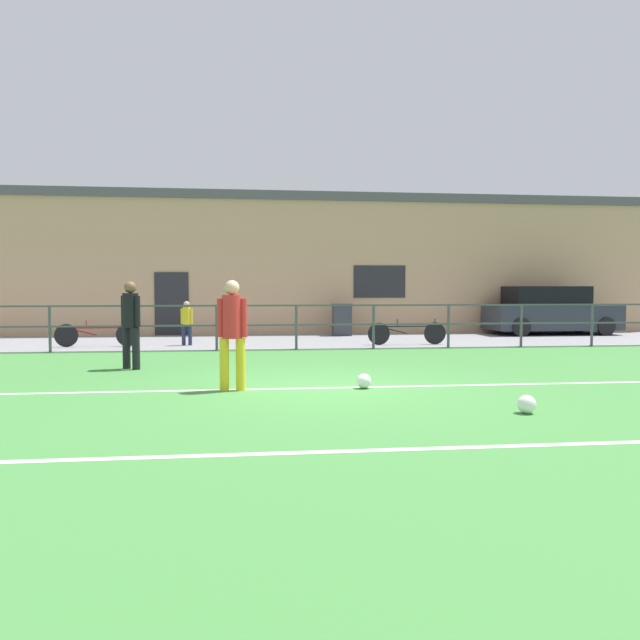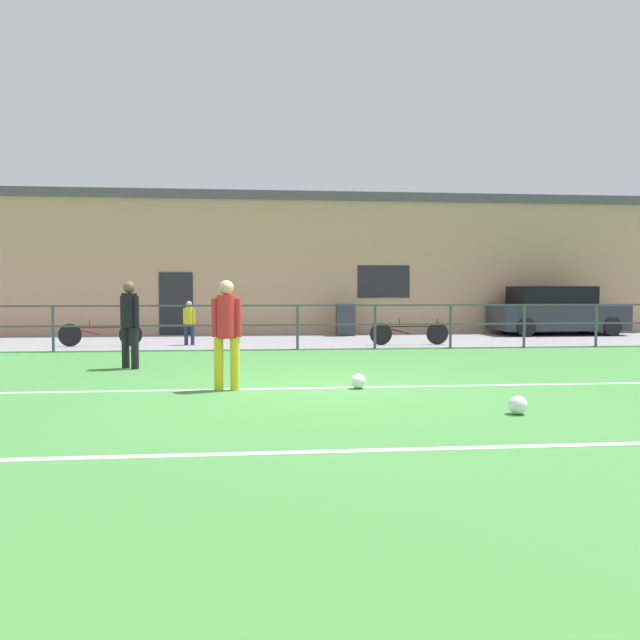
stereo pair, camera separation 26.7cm
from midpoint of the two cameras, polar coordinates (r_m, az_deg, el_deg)
name	(u,v)px [view 1 (the left image)]	position (r m, az deg, el deg)	size (l,w,h in m)	color
ground	(325,390)	(9.20, -0.32, -6.77)	(60.00, 44.00, 0.04)	#42843D
field_line_touchline	(325,388)	(9.27, -0.37, -6.55)	(36.00, 0.11, 0.00)	white
field_line_hash	(371,450)	(5.78, 3.58, -12.41)	(36.00, 0.11, 0.00)	white
pavement_strip	(290,341)	(17.61, -3.33, -2.01)	(48.00, 5.00, 0.02)	gray
perimeter_fence	(296,320)	(15.06, -2.80, -0.04)	(36.07, 0.07, 1.15)	#474C51
clubhouse_facade	(283,264)	(21.25, -3.92, 5.36)	(28.00, 2.56, 4.84)	tan
player_goalkeeper	(131,319)	(11.95, -18.36, 0.06)	(0.40, 0.31, 1.69)	black
player_striker	(232,328)	(9.08, -9.28, -0.76)	(0.46, 0.29, 1.67)	gold
soccer_ball_match	(527,404)	(7.78, 18.33, -7.70)	(0.23, 0.23, 0.23)	white
soccer_ball_spare	(364,381)	(9.23, 3.42, -5.88)	(0.23, 0.23, 0.23)	white
spectator_child	(187,320)	(16.47, -13.15, -0.02)	(0.32, 0.21, 1.20)	#232D4C
parked_car_red	(550,312)	(21.43, 20.90, 0.76)	(4.28, 1.80, 1.62)	#282D38
bicycle_parked_0	(97,335)	(16.79, -21.09, -1.32)	(2.18, 0.04, 0.71)	black
bicycle_parked_1	(407,333)	(16.41, 7.89, -1.24)	(2.18, 0.04, 0.71)	black
trash_bin_0	(342,319)	(19.44, 1.73, 0.06)	(0.63, 0.53, 1.05)	#33383D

